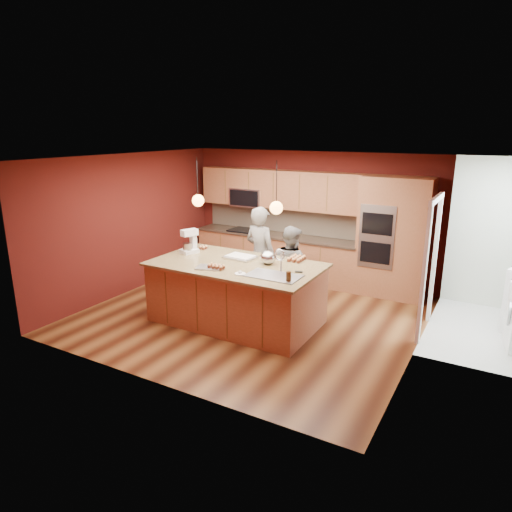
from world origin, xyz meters
The scene contains 24 objects.
floor centered at (0.00, 0.00, 0.00)m, with size 5.50×5.50×0.00m, color #3F1D0E.
ceiling centered at (0.00, 0.00, 2.70)m, with size 5.50×5.50×0.00m, color white.
wall_back centered at (0.00, 2.50, 1.35)m, with size 5.50×5.50×0.00m, color #4F1511.
wall_front centered at (0.00, -2.50, 1.35)m, with size 5.50×5.50×0.00m, color #4F1511.
wall_left centered at (-2.75, 0.00, 1.35)m, with size 5.00×5.00×0.00m, color #4F1511.
wall_right centered at (2.75, 0.00, 1.35)m, with size 5.00×5.00×0.00m, color #4F1511.
cabinet_run centered at (-0.68, 2.25, 0.98)m, with size 3.74×0.64×2.30m.
oven_column centered at (1.85, 2.19, 1.15)m, with size 1.30×0.62×2.30m.
doorway_trim centered at (2.73, 0.80, 1.05)m, with size 0.08×1.11×2.20m, color silver, non-canonical shape.
pendant_left centered at (-0.82, -0.34, 2.00)m, with size 0.20×0.20×0.80m.
pendant_right centered at (0.63, -0.34, 2.00)m, with size 0.20×0.20×0.80m.
island centered at (-0.08, -0.34, 0.52)m, with size 2.78×1.55×1.40m.
person_left centered at (-0.20, 0.69, 0.90)m, with size 0.66×0.43×1.80m, color black.
person_right centered at (0.42, 0.69, 0.75)m, with size 0.73×0.57×1.51m, color slate.
stand_mixer centered at (-1.16, -0.18, 1.20)m, with size 0.31×0.36×0.42m.
sheet_cake centered at (-0.19, -0.04, 1.04)m, with size 0.54×0.42×0.05m.
cooling_rack centered at (-0.32, -0.76, 1.03)m, with size 0.41×0.29×0.02m, color #A5A6AD.
mixing_bowl centered at (0.38, -0.11, 1.13)m, with size 0.27×0.27×0.23m, color silver.
plate centered at (0.27, -0.80, 1.03)m, with size 0.17×0.17×0.01m, color white.
tumbler centered at (1.05, -0.74, 1.10)m, with size 0.08×0.08×0.15m, color #371F0D.
phone centered at (1.00, -0.27, 1.03)m, with size 0.12×0.06×0.01m, color black.
cupcakes_left centered at (-1.10, 0.14, 1.05)m, with size 0.15×0.15×0.07m, color tan, non-canonical shape.
cupcakes_rack centered at (-0.19, -0.77, 1.07)m, with size 0.29×0.15×0.07m, color tan, non-canonical shape.
cupcakes_right centered at (0.70, 0.30, 1.06)m, with size 0.25×0.33×0.07m, color tan, non-canonical shape.
Camera 1 is at (3.70, -6.40, 3.16)m, focal length 32.00 mm.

